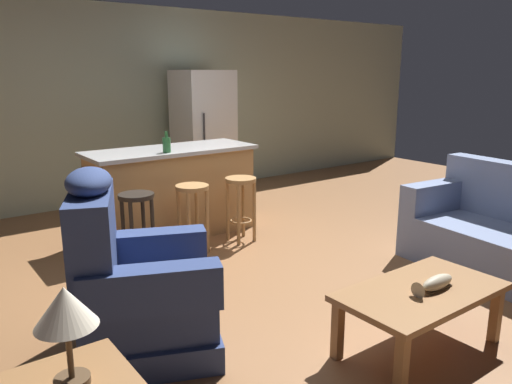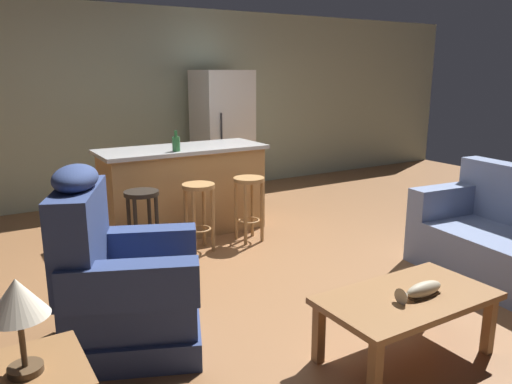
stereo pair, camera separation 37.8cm
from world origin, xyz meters
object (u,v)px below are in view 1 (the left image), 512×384
Objects in this scene: coffee_table at (421,297)px; refrigerator at (203,135)px; bar_stool_left at (137,216)px; kitchen_island at (173,192)px; bar_stool_middle at (193,206)px; recliner_near_lamp at (134,288)px; bottle_tall_green at (167,144)px; table_lamp at (66,312)px; bar_stool_right at (241,197)px; fish_figurine at (434,284)px.

refrigerator reaches higher than coffee_table.
coffee_table is 2.56m from bar_stool_left.
kitchen_island is 2.65× the size of bar_stool_middle.
bottle_tall_green is (1.13, 1.74, 0.61)m from recliner_near_lamp.
recliner_near_lamp is 4.00m from refrigerator.
table_lamp is at bearing -126.46° from refrigerator.
bar_stool_right is at bearing 0.00° from bar_stool_left.
bar_stool_left is 0.57m from bar_stool_middle.
bar_stool_middle is at bearing -99.88° from kitchen_island.
bar_stool_right is at bearing -53.76° from kitchen_island.
coffee_table is 2.18m from table_lamp.
bar_stool_left is (1.27, 2.31, -0.40)m from table_lamp.
refrigerator is (0.65, 1.83, 0.41)m from bar_stool_right.
recliner_near_lamp reaches higher than kitchen_island.
recliner_near_lamp is at bearing 143.35° from coffee_table.
bar_stool_right is at bearing 83.01° from coffee_table.
fish_figurine is 3.11m from kitchen_island.
bar_stool_middle is 3.22× the size of bottle_tall_green.
bar_stool_left is at bearing 61.24° from table_lamp.
refrigerator is 8.32× the size of bottle_tall_green.
bar_stool_left is 1.00× the size of bar_stool_right.
bar_stool_middle is (-0.11, -0.63, -0.01)m from kitchen_island.
coffee_table is 0.12m from fish_figurine.
bottle_tall_green is (-0.36, 2.88, 0.57)m from fish_figurine.
recliner_near_lamp is at bearing -142.67° from bar_stool_right.
kitchen_island is 0.93m from bar_stool_left.
bar_stool_left is (0.61, 1.33, 0.05)m from recliner_near_lamp.
refrigerator is at bearing 75.64° from recliner_near_lamp.
fish_figurine is 0.19× the size of kitchen_island.
bar_stool_left is (-0.68, -0.63, -0.01)m from kitchen_island.
bar_stool_right is 1.98m from refrigerator.
table_lamp reaches higher than bar_stool_right.
recliner_near_lamp is 1.76× the size of bar_stool_left.
refrigerator reaches higher than table_lamp.
bar_stool_left reaches higher than fish_figurine.
bar_stool_middle is (-0.28, 2.41, 0.11)m from coffee_table.
table_lamp reaches higher than bar_stool_middle.
refrigerator is at bearing 77.45° from coffee_table.
bar_stool_right is at bearing -109.52° from refrigerator.
recliner_near_lamp is 2.16m from bottle_tall_green.
bar_stool_middle is at bearing 71.37° from recliner_near_lamp.
refrigerator reaches higher than recliner_near_lamp.
table_lamp is 3.26m from bottle_tall_green.
table_lamp is 5.15m from refrigerator.
table_lamp is 0.60× the size of bar_stool_middle.
fish_figurine is at bearing -4.24° from table_lamp.
recliner_near_lamp reaches higher than bottle_tall_green.
bottle_tall_green reaches higher than bar_stool_left.
recliner_near_lamp is 2.35m from kitchen_island.
table_lamp is (-2.12, 0.10, 0.50)m from coffee_table.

